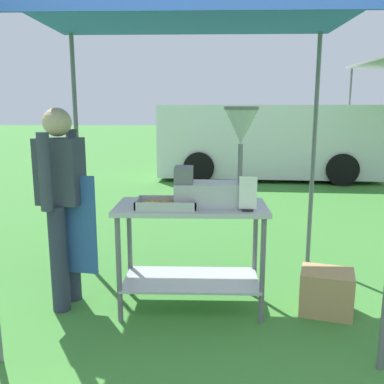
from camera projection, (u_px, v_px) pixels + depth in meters
The scene contains 9 objects.
ground_plane at pixel (209, 190), 8.38m from camera, with size 70.00×70.00×0.00m, color #3D7F33.
stall_canopy at pixel (192, 16), 3.08m from camera, with size 2.62×2.08×2.38m.
donut_cart at pixel (191, 235), 3.30m from camera, with size 1.17×0.57×0.86m.
donut_tray at pixel (166, 205), 3.14m from camera, with size 0.45×0.27×0.07m.
donut_fryer at pixel (219, 169), 3.18m from camera, with size 0.63×0.28×0.75m.
menu_sign at pixel (248, 196), 3.04m from camera, with size 0.13×0.05×0.26m.
vendor at pixel (62, 198), 3.31m from camera, with size 0.46×0.54×1.61m.
supply_crate at pixel (326, 292), 3.31m from camera, with size 0.48×0.42×0.35m.
van_white at pixel (267, 140), 9.84m from camera, with size 5.06×2.36×1.69m.
Camera 1 is at (-0.11, -2.24, 1.60)m, focal length 39.06 mm.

